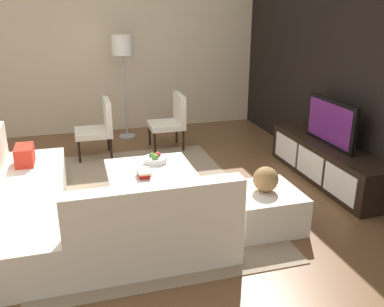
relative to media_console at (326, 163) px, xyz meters
The scene contains 15 objects.
ground_plane 2.41m from the media_console, 90.00° to the right, with size 14.00×14.00×0.00m, color brown.
feature_wall_back 1.19m from the media_console, 90.00° to the left, with size 6.40×0.12×2.80m, color black.
side_wall_left 4.05m from the media_console, 145.54° to the right, with size 0.12×5.20×2.80m, color beige.
area_rug 2.41m from the media_console, 92.39° to the right, with size 3.44×2.45×0.01m, color gray.
media_console is the anchor object (origin of this frame).
television 0.54m from the media_console, 90.00° to the left, with size 1.00×0.06×0.59m.
sectional_couch 3.33m from the media_console, 80.82° to the right, with size 2.54×2.36×0.83m.
coffee_table 2.30m from the media_console, 92.49° to the right, with size 0.93×0.99×0.38m.
accent_chair_near 3.28m from the media_console, 122.78° to the right, with size 0.55×0.54×0.87m.
floor_lamp 3.67m from the media_console, 139.55° to the right, with size 0.35×0.35×1.73m.
ottoman 1.56m from the media_console, 55.95° to the right, with size 0.70×0.70×0.40m, color silver.
fruit_bowl 2.22m from the media_console, 97.24° to the right, with size 0.28×0.28×0.13m.
accent_chair_far 2.48m from the media_console, 139.01° to the right, with size 0.53×0.53×0.87m.
decorative_ball 1.58m from the media_console, 55.95° to the right, with size 0.26×0.26×0.26m, color #997247.
book_stack 2.42m from the media_console, 87.12° to the right, with size 0.22×0.14×0.08m.
Camera 1 is at (4.38, -0.67, 2.20)m, focal length 38.99 mm.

